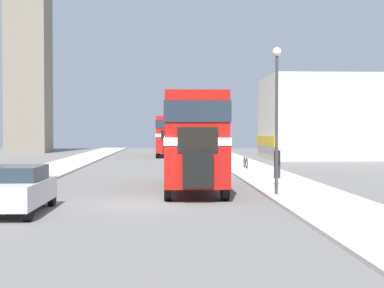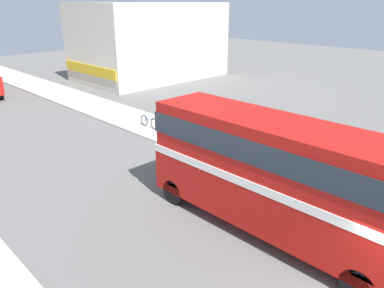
{
  "view_description": "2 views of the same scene",
  "coord_description": "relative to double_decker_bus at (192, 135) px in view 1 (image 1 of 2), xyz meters",
  "views": [
    {
      "loc": [
        1.09,
        -19.4,
        2.68
      ],
      "look_at": [
        2.17,
        4.72,
        2.06
      ],
      "focal_mm": 50.0,
      "sensor_mm": 36.0,
      "label": 1
    },
    {
      "loc": [
        -7.97,
        -1.75,
        7.82
      ],
      "look_at": [
        2.17,
        8.51,
        2.3
      ],
      "focal_mm": 35.0,
      "sensor_mm": 36.0,
      "label": 2
    }
  ],
  "objects": [
    {
      "name": "bicycle_on_pavement",
      "position": [
        4.2,
        12.04,
        -2.0
      ],
      "size": [
        0.05,
        1.76,
        0.78
      ],
      "color": "black",
      "rests_on": "sidewalk_right"
    },
    {
      "name": "ground_plane",
      "position": [
        -2.17,
        -4.7,
        -2.48
      ],
      "size": [
        120.0,
        120.0,
        0.0
      ],
      "primitive_type": "plane",
      "color": "slate"
    },
    {
      "name": "pedestrian_walking",
      "position": [
        4.74,
        4.16,
        -1.4
      ],
      "size": [
        0.34,
        0.34,
        1.7
      ],
      "color": "#282833",
      "rests_on": "sidewalk_right"
    },
    {
      "name": "shop_building_block",
      "position": [
        15.55,
        26.02,
        1.38
      ],
      "size": [
        14.86,
        9.41,
        7.72
      ],
      "color": "beige",
      "rests_on": "ground_plane"
    },
    {
      "name": "car_parked_near",
      "position": [
        -5.99,
        -6.64,
        -1.7
      ],
      "size": [
        1.78,
        4.12,
        1.52
      ],
      "color": "silver",
      "rests_on": "ground_plane"
    },
    {
      "name": "sidewalk_right",
      "position": [
        4.58,
        -4.7,
        -2.42
      ],
      "size": [
        3.5,
        120.0,
        0.12
      ],
      "color": "#B7B2A8",
      "rests_on": "ground_plane"
    },
    {
      "name": "double_decker_bus",
      "position": [
        0.0,
        0.0,
        0.0
      ],
      "size": [
        2.49,
        9.58,
        4.18
      ],
      "color": "#B2140F",
      "rests_on": "ground_plane"
    },
    {
      "name": "bus_distant",
      "position": [
        -1.0,
        30.83,
        -0.07
      ],
      "size": [
        2.54,
        9.32,
        4.05
      ],
      "color": "red",
      "rests_on": "ground_plane"
    },
    {
      "name": "church_tower",
      "position": [
        -17.82,
        41.01,
        14.03
      ],
      "size": [
        4.99,
        4.99,
        32.38
      ],
      "color": "gray",
      "rests_on": "ground_plane"
    },
    {
      "name": "street_lamp",
      "position": [
        3.25,
        -2.95,
        1.47
      ],
      "size": [
        0.36,
        0.36,
        5.86
      ],
      "color": "#38383D",
      "rests_on": "sidewalk_right"
    }
  ]
}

